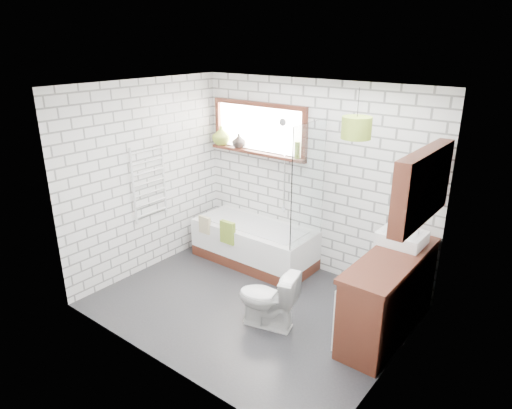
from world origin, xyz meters
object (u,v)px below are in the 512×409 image
Objects in this scene: basin at (402,238)px; toilet at (267,299)px; vanity at (389,295)px; bathtub at (254,243)px; pendant at (356,128)px.

toilet is at bearing -133.39° from basin.
bathtub is at bearing 169.14° from vanity.
pendant reaches higher than toilet.
vanity is 4.99× the size of pendant.
bathtub is at bearing -150.92° from toilet.
pendant is (1.52, -0.24, 1.83)m from bathtub.
basin is at bearing 20.64° from pendant.
vanity reaches higher than bathtub.
pendant reaches higher than bathtub.
toilet is (-1.00, -1.06, -0.62)m from basin.
vanity is at bearing -15.63° from pendant.
pendant is at bearing 136.82° from toilet.
vanity is at bearing -80.66° from basin.
pendant is (-0.53, -0.20, 1.15)m from basin.
basin is 1.28m from pendant.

